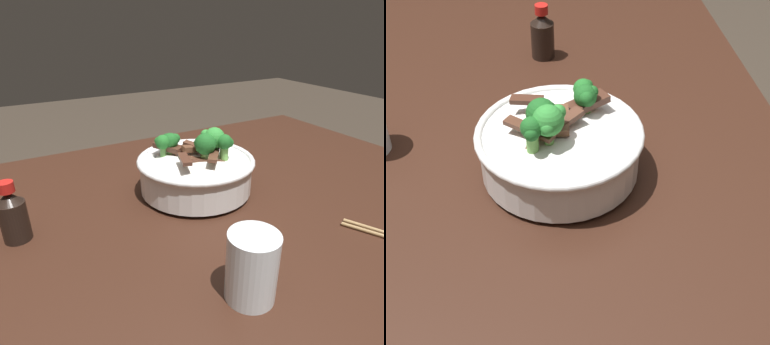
% 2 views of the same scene
% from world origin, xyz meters
% --- Properties ---
extents(dining_table, '(1.40, 0.92, 0.80)m').
position_xyz_m(dining_table, '(0.00, 0.00, 0.69)').
color(dining_table, '#381E14').
rests_on(dining_table, ground).
extents(rice_bowl, '(0.25, 0.25, 0.15)m').
position_xyz_m(rice_bowl, '(0.07, 0.07, 0.86)').
color(rice_bowl, white).
rests_on(rice_bowl, dining_table).
extents(soy_sauce_bottle, '(0.05, 0.05, 0.11)m').
position_xyz_m(soy_sauce_bottle, '(-0.29, 0.07, 0.85)').
color(soy_sauce_bottle, black).
rests_on(soy_sauce_bottle, dining_table).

